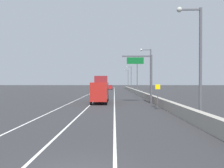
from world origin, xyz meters
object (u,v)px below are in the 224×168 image
Objects in this scene: lamp_post_right_near at (197,55)px; lamp_post_right_second at (149,70)px; box_truck at (100,90)px; lamp_post_right_fourth at (131,77)px; car_white_0 at (100,89)px; car_yellow_1 at (105,87)px; car_red_2 at (110,87)px; lamp_post_right_fifth at (128,78)px; overhead_sign_gantry at (146,73)px; lamp_post_right_third at (136,75)px; speed_advisory_sign at (158,94)px.

lamp_post_right_second is (-0.39, 20.51, 0.00)m from lamp_post_right_near.
box_truck is at bearing 122.06° from lamp_post_right_near.
lamp_post_right_near reaches higher than box_truck.
lamp_post_right_fourth is 16.27m from car_white_0.
car_yellow_1 is 1.03× the size of car_red_2.
lamp_post_right_near is 1.00× the size of lamp_post_right_fifth.
lamp_post_right_near is 2.21× the size of car_yellow_1.
lamp_post_right_near is 20.52m from lamp_post_right_second.
lamp_post_right_fourth reaches higher than overhead_sign_gantry.
overhead_sign_gantry is 69.01m from car_yellow_1.
car_yellow_1 is at bearing 98.11° from overhead_sign_gantry.
box_truck is at bearing -87.85° from car_yellow_1.
lamp_post_right_fifth is 12.39m from car_yellow_1.
overhead_sign_gantry is at bearing -103.76° from lamp_post_right_second.
lamp_post_right_third is at bearing -74.62° from car_yellow_1.
lamp_post_right_third is at bearing -74.92° from car_red_2.
car_red_2 is (-8.39, 51.10, -4.52)m from lamp_post_right_second.
lamp_post_right_fourth is at bearing 79.41° from box_truck.
lamp_post_right_near is 2.26× the size of car_white_0.
lamp_post_right_second is 1.00× the size of lamp_post_right_third.
lamp_post_right_near is 2.28× the size of car_red_2.
lamp_post_right_near is at bearing -57.94° from box_truck.
car_red_2 is at bearing -73.77° from car_yellow_1.
lamp_post_right_fifth reaches higher than car_white_0.
car_red_2 is (-8.51, -10.43, -4.52)m from lamp_post_right_fifth.
lamp_post_right_second and lamp_post_right_third have the same top height.
car_red_2 is at bearing 96.62° from overhead_sign_gantry.
speed_advisory_sign is at bearing -91.04° from lamp_post_right_fifth.
car_white_0 is 36.04m from box_truck.
lamp_post_right_fifth is (1.34, 74.26, 3.79)m from speed_advisory_sign.
lamp_post_right_second reaches higher than car_red_2.
overhead_sign_gantry reaches higher than car_yellow_1.
lamp_post_right_fourth is (1.09, 53.74, 3.79)m from speed_advisory_sign.
box_truck reaches higher than car_yellow_1.
lamp_post_right_near is at bearing -89.26° from lamp_post_right_third.
lamp_post_right_near is 1.22× the size of box_truck.
lamp_post_right_second is at bearing -89.59° from lamp_post_right_third.
overhead_sign_gantry reaches higher than speed_advisory_sign.
speed_advisory_sign is at bearing -91.16° from lamp_post_right_fourth.
lamp_post_right_second is 1.00× the size of lamp_post_right_fourth.
box_truck is at bearing -100.59° from lamp_post_right_fourth.
car_red_2 is (-8.26, 10.08, -4.52)m from lamp_post_right_fourth.
car_red_2 is at bearing 89.51° from box_truck.
car_yellow_1 is at bearing 90.00° from car_white_0.
overhead_sign_gantry is at bearing -83.38° from car_red_2.
lamp_post_right_fourth is 47.69m from box_truck.
lamp_post_right_fourth is 2.28× the size of car_red_2.
speed_advisory_sign is 74.36m from lamp_post_right_fifth.
car_red_2 is (-6.72, 57.92, -3.70)m from overhead_sign_gantry.
car_yellow_1 is (-11.51, -0.13, -4.59)m from lamp_post_right_fifth.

